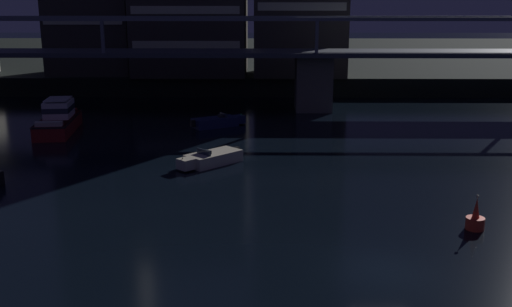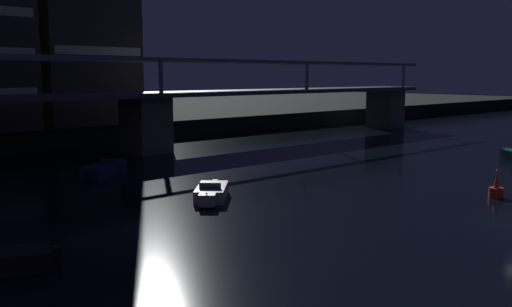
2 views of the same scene
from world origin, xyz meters
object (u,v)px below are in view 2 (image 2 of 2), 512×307
(river_bridge, at_px, (146,108))
(speedboat_near_center, at_px, (105,169))
(speedboat_mid_center, at_px, (211,193))
(channel_buoy, at_px, (496,190))

(river_bridge, relative_size, speedboat_near_center, 18.17)
(river_bridge, relative_size, speedboat_mid_center, 19.97)
(speedboat_near_center, height_order, speedboat_mid_center, same)
(river_bridge, bearing_deg, speedboat_near_center, -136.44)
(speedboat_near_center, relative_size, channel_buoy, 2.76)
(speedboat_near_center, distance_m, channel_buoy, 28.48)
(river_bridge, height_order, channel_buoy, river_bridge)
(channel_buoy, bearing_deg, speedboat_near_center, 120.44)
(speedboat_mid_center, relative_size, channel_buoy, 2.51)
(speedboat_near_center, bearing_deg, channel_buoy, -59.56)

